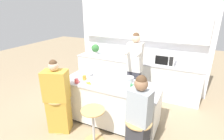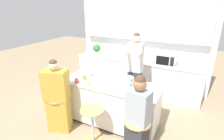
{
  "view_description": "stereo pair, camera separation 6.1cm",
  "coord_description": "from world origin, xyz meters",
  "px_view_note": "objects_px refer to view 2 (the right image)",
  "views": [
    {
      "loc": [
        1.37,
        -2.81,
        2.35
      ],
      "look_at": [
        0.0,
        0.08,
        1.14
      ],
      "focal_mm": 28.0,
      "sensor_mm": 36.0,
      "label": 1
    },
    {
      "loc": [
        1.43,
        -2.78,
        2.35
      ],
      "look_at": [
        0.0,
        0.08,
        1.14
      ],
      "focal_mm": 28.0,
      "sensor_mm": 36.0,
      "label": 2
    }
  ],
  "objects_px": {
    "juice_carton": "(133,88)",
    "person_seated_near": "(137,123)",
    "kitchen_island": "(110,103)",
    "bar_stool_center": "(93,124)",
    "microwave": "(166,59)",
    "bar_stool_rightmost": "(137,137)",
    "cooking_pot": "(128,81)",
    "banana_bunch": "(89,83)",
    "coffee_cup_near": "(77,81)",
    "person_wrapped_blanket": "(57,99)",
    "fruit_bowl": "(89,74)",
    "bar_stool_leftmost": "(59,111)",
    "potted_plant": "(97,49)",
    "person_cooking": "(135,72)",
    "coffee_cup_far": "(85,78)"
  },
  "relations": [
    {
      "from": "juice_carton",
      "to": "person_seated_near",
      "type": "bearing_deg",
      "value": -61.09
    },
    {
      "from": "kitchen_island",
      "to": "bar_stool_center",
      "type": "bearing_deg",
      "value": -90.0
    },
    {
      "from": "person_seated_near",
      "to": "microwave",
      "type": "xyz_separation_m",
      "value": [
        -0.03,
        2.21,
        0.4
      ]
    },
    {
      "from": "bar_stool_center",
      "to": "bar_stool_rightmost",
      "type": "height_order",
      "value": "same"
    },
    {
      "from": "cooking_pot",
      "to": "banana_bunch",
      "type": "xyz_separation_m",
      "value": [
        -0.7,
        -0.33,
        -0.05
      ]
    },
    {
      "from": "person_seated_near",
      "to": "coffee_cup_near",
      "type": "height_order",
      "value": "person_seated_near"
    },
    {
      "from": "person_wrapped_blanket",
      "to": "fruit_bowl",
      "type": "height_order",
      "value": "person_wrapped_blanket"
    },
    {
      "from": "person_wrapped_blanket",
      "to": "microwave",
      "type": "relative_size",
      "value": 2.96
    },
    {
      "from": "bar_stool_leftmost",
      "to": "person_seated_near",
      "type": "distance_m",
      "value": 1.61
    },
    {
      "from": "potted_plant",
      "to": "person_cooking",
      "type": "bearing_deg",
      "value": -29.75
    },
    {
      "from": "person_cooking",
      "to": "person_seated_near",
      "type": "bearing_deg",
      "value": -71.22
    },
    {
      "from": "person_wrapped_blanket",
      "to": "juice_carton",
      "type": "xyz_separation_m",
      "value": [
        1.3,
        0.49,
        0.29
      ]
    },
    {
      "from": "bar_stool_rightmost",
      "to": "person_seated_near",
      "type": "distance_m",
      "value": 0.28
    },
    {
      "from": "cooking_pot",
      "to": "coffee_cup_far",
      "type": "height_order",
      "value": "cooking_pot"
    },
    {
      "from": "banana_bunch",
      "to": "person_seated_near",
      "type": "bearing_deg",
      "value": -21.27
    },
    {
      "from": "microwave",
      "to": "potted_plant",
      "type": "distance_m",
      "value": 2.03
    },
    {
      "from": "bar_stool_rightmost",
      "to": "coffee_cup_near",
      "type": "distance_m",
      "value": 1.54
    },
    {
      "from": "person_cooking",
      "to": "juice_carton",
      "type": "height_order",
      "value": "person_cooking"
    },
    {
      "from": "person_wrapped_blanket",
      "to": "coffee_cup_far",
      "type": "height_order",
      "value": "person_wrapped_blanket"
    },
    {
      "from": "person_wrapped_blanket",
      "to": "person_seated_near",
      "type": "height_order",
      "value": "person_wrapped_blanket"
    },
    {
      "from": "kitchen_island",
      "to": "coffee_cup_near",
      "type": "xyz_separation_m",
      "value": [
        -0.6,
        -0.28,
        0.49
      ]
    },
    {
      "from": "kitchen_island",
      "to": "potted_plant",
      "type": "bearing_deg",
      "value": 128.57
    },
    {
      "from": "kitchen_island",
      "to": "potted_plant",
      "type": "relative_size",
      "value": 6.32
    },
    {
      "from": "person_wrapped_blanket",
      "to": "potted_plant",
      "type": "xyz_separation_m",
      "value": [
        -0.49,
        2.25,
        0.42
      ]
    },
    {
      "from": "fruit_bowl",
      "to": "banana_bunch",
      "type": "relative_size",
      "value": 1.34
    },
    {
      "from": "bar_stool_leftmost",
      "to": "coffee_cup_far",
      "type": "height_order",
      "value": "coffee_cup_far"
    },
    {
      "from": "coffee_cup_far",
      "to": "coffee_cup_near",
      "type": "bearing_deg",
      "value": -106.1
    },
    {
      "from": "person_seated_near",
      "to": "coffee_cup_far",
      "type": "xyz_separation_m",
      "value": [
        -1.35,
        0.58,
        0.26
      ]
    },
    {
      "from": "potted_plant",
      "to": "cooking_pot",
      "type": "bearing_deg",
      "value": -42.56
    },
    {
      "from": "coffee_cup_near",
      "to": "cooking_pot",
      "type": "bearing_deg",
      "value": 23.16
    },
    {
      "from": "juice_carton",
      "to": "potted_plant",
      "type": "bearing_deg",
      "value": 135.45
    },
    {
      "from": "bar_stool_leftmost",
      "to": "cooking_pot",
      "type": "distance_m",
      "value": 1.47
    },
    {
      "from": "bar_stool_center",
      "to": "person_cooking",
      "type": "height_order",
      "value": "person_cooking"
    },
    {
      "from": "bar_stool_center",
      "to": "person_seated_near",
      "type": "relative_size",
      "value": 0.47
    },
    {
      "from": "kitchen_island",
      "to": "coffee_cup_far",
      "type": "height_order",
      "value": "coffee_cup_far"
    },
    {
      "from": "bar_stool_rightmost",
      "to": "potted_plant",
      "type": "distance_m",
      "value": 3.12
    },
    {
      "from": "bar_stool_leftmost",
      "to": "juice_carton",
      "type": "height_order",
      "value": "juice_carton"
    },
    {
      "from": "coffee_cup_near",
      "to": "potted_plant",
      "type": "relative_size",
      "value": 0.36
    },
    {
      "from": "bar_stool_center",
      "to": "potted_plant",
      "type": "relative_size",
      "value": 2.19
    },
    {
      "from": "bar_stool_center",
      "to": "microwave",
      "type": "relative_size",
      "value": 1.39
    },
    {
      "from": "kitchen_island",
      "to": "banana_bunch",
      "type": "bearing_deg",
      "value": -149.68
    },
    {
      "from": "bar_stool_leftmost",
      "to": "bar_stool_rightmost",
      "type": "xyz_separation_m",
      "value": [
        1.58,
        -0.01,
        0.0
      ]
    },
    {
      "from": "bar_stool_rightmost",
      "to": "fruit_bowl",
      "type": "relative_size",
      "value": 3.78
    },
    {
      "from": "person_seated_near",
      "to": "person_wrapped_blanket",
      "type": "bearing_deg",
      "value": -168.4
    },
    {
      "from": "cooking_pot",
      "to": "microwave",
      "type": "height_order",
      "value": "microwave"
    },
    {
      "from": "bar_stool_leftmost",
      "to": "microwave",
      "type": "xyz_separation_m",
      "value": [
        1.56,
        2.18,
        0.67
      ]
    },
    {
      "from": "coffee_cup_near",
      "to": "microwave",
      "type": "bearing_deg",
      "value": 53.07
    },
    {
      "from": "banana_bunch",
      "to": "potted_plant",
      "type": "distance_m",
      "value": 2.02
    },
    {
      "from": "coffee_cup_far",
      "to": "juice_carton",
      "type": "distance_m",
      "value": 1.08
    },
    {
      "from": "coffee_cup_near",
      "to": "coffee_cup_far",
      "type": "relative_size",
      "value": 1.07
    }
  ]
}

